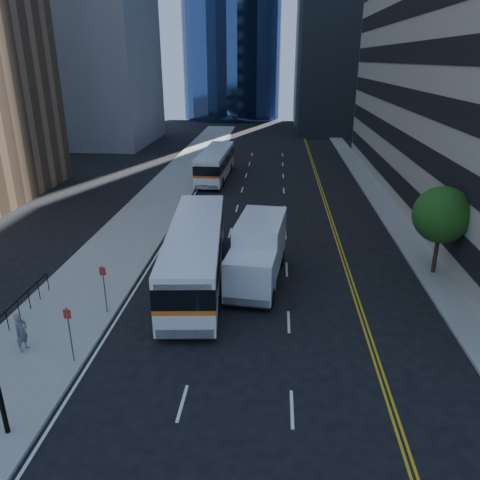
{
  "coord_description": "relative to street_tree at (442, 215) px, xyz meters",
  "views": [
    {
      "loc": [
        -0.32,
        -17.58,
        11.77
      ],
      "look_at": [
        -2.11,
        5.45,
        2.8
      ],
      "focal_mm": 35.0,
      "sensor_mm": 36.0,
      "label": 1
    }
  ],
  "objects": [
    {
      "name": "bus_front",
      "position": [
        -13.61,
        -2.07,
        -1.85
      ],
      "size": [
        3.83,
        12.88,
        3.27
      ],
      "rotation": [
        0.0,
        0.0,
        0.09
      ],
      "color": "white",
      "rests_on": "ground"
    },
    {
      "name": "midrise_west",
      "position": [
        -37.0,
        44.0,
        13.86
      ],
      "size": [
        18.0,
        18.0,
        35.0
      ],
      "primitive_type": "cube",
      "color": "gray",
      "rests_on": "ground"
    },
    {
      "name": "pedestrian",
      "position": [
        -19.83,
        -9.4,
        -2.62
      ],
      "size": [
        0.54,
        0.71,
        1.74
      ],
      "primitive_type": "imported",
      "rotation": [
        0.0,
        0.0,
        1.35
      ],
      "color": "slate",
      "rests_on": "sidewalk_west"
    },
    {
      "name": "bus_rear",
      "position": [
        -15.6,
        22.41,
        -2.02
      ],
      "size": [
        2.83,
        11.59,
        2.97
      ],
      "rotation": [
        0.0,
        0.0,
        -0.03
      ],
      "color": "white",
      "rests_on": "ground"
    },
    {
      "name": "street_tree",
      "position": [
        0.0,
        0.0,
        0.0
      ],
      "size": [
        3.2,
        3.2,
        5.1
      ],
      "color": "#332114",
      "rests_on": "sidewalk_east"
    },
    {
      "name": "box_truck",
      "position": [
        -10.19,
        -1.66,
        -1.84
      ],
      "size": [
        3.21,
        7.36,
        3.41
      ],
      "rotation": [
        0.0,
        0.0,
        -0.11
      ],
      "color": "silver",
      "rests_on": "ground"
    },
    {
      "name": "sidewalk_east",
      "position": [
        -0.0,
        17.0,
        -3.57
      ],
      "size": [
        2.0,
        90.0,
        0.15
      ],
      "primitive_type": "cube",
      "color": "gray",
      "rests_on": "ground"
    },
    {
      "name": "sidewalk_west",
      "position": [
        -19.5,
        17.0,
        -3.57
      ],
      "size": [
        5.0,
        90.0,
        0.15
      ],
      "primitive_type": "cube",
      "color": "gray",
      "rests_on": "ground"
    },
    {
      "name": "ground",
      "position": [
        -9.0,
        -8.0,
        -3.64
      ],
      "size": [
        160.0,
        160.0,
        0.0
      ],
      "primitive_type": "plane",
      "color": "black",
      "rests_on": "ground"
    }
  ]
}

